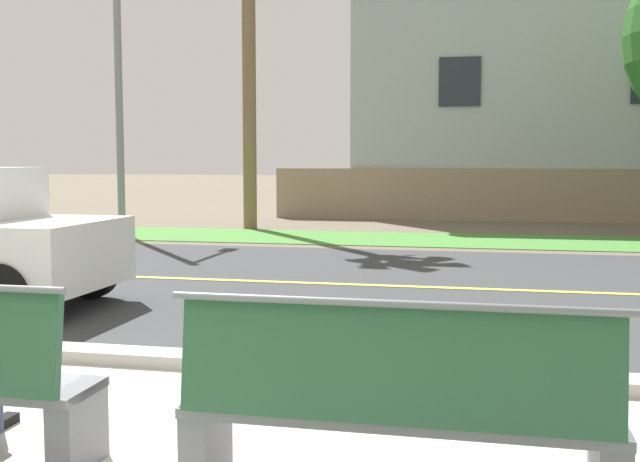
{
  "coord_description": "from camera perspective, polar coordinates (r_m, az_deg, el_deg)",
  "views": [
    {
      "loc": [
        1.69,
        -3.14,
        1.62
      ],
      "look_at": [
        0.29,
        3.34,
        1.0
      ],
      "focal_mm": 42.72,
      "sensor_mm": 36.0,
      "label": 1
    }
  ],
  "objects": [
    {
      "name": "far_verge_grass",
      "position": [
        15.71,
        5.96,
        -0.6
      ],
      "size": [
        48.0,
        2.8,
        0.02
      ],
      "primitive_type": "cube",
      "color": "#478438",
      "rests_on": "ground_plane"
    },
    {
      "name": "curb_edge",
      "position": [
        5.96,
        -4.8,
        -9.91
      ],
      "size": [
        44.0,
        0.3,
        0.11
      ],
      "primitive_type": "cube",
      "color": "#ADA89E",
      "rests_on": "ground_plane"
    },
    {
      "name": "garden_wall",
      "position": [
        20.92,
        14.3,
        2.63
      ],
      "size": [
        13.0,
        0.36,
        1.4
      ],
      "primitive_type": "cube",
      "color": "gray",
      "rests_on": "ground_plane"
    },
    {
      "name": "house_across_street",
      "position": [
        24.23,
        16.5,
        10.06
      ],
      "size": [
        11.64,
        6.91,
        7.34
      ],
      "color": "#A3ADB2",
      "rests_on": "ground_plane"
    },
    {
      "name": "road_centre_line",
      "position": [
        9.92,
        2.24,
        -4.02
      ],
      "size": [
        48.0,
        0.14,
        0.01
      ],
      "primitive_type": "cube",
      "color": "#E0CC4C",
      "rests_on": "ground_plane"
    },
    {
      "name": "streetlamp",
      "position": [
        17.29,
        -14.57,
        12.42
      ],
      "size": [
        0.24,
        2.1,
        6.62
      ],
      "color": "gray",
      "rests_on": "ground_plane"
    },
    {
      "name": "bench_right",
      "position": [
        3.63,
        5.65,
        -13.24
      ],
      "size": [
        2.05,
        0.48,
        1.01
      ],
      "color": "slate",
      "rests_on": "ground_plane"
    },
    {
      "name": "street_asphalt",
      "position": [
        9.92,
        2.24,
        -4.05
      ],
      "size": [
        52.0,
        8.0,
        0.01
      ],
      "primitive_type": "cube",
      "color": "#383A3D",
      "rests_on": "ground_plane"
    },
    {
      "name": "ground_plane",
      "position": [
        11.39,
        3.55,
        -2.86
      ],
      "size": [
        140.0,
        140.0,
        0.0
      ],
      "primitive_type": "plane",
      "color": "#665B4C"
    }
  ]
}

